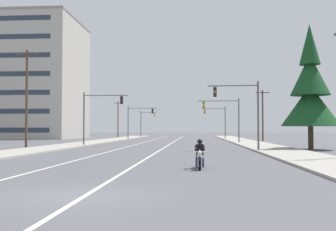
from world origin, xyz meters
name	(u,v)px	position (x,y,z in m)	size (l,w,h in m)	color
ground_plane	(75,196)	(0.00, 0.00, 0.00)	(400.00, 400.00, 0.00)	#515156
lane_stripe_center	(172,143)	(0.28, 45.00, 0.00)	(0.16, 100.00, 0.01)	beige
lane_stripe_left	(143,143)	(-3.90, 45.00, 0.00)	(0.16, 100.00, 0.01)	beige
sidewalk_kerb_right	(253,144)	(10.85, 40.00, 0.07)	(4.40, 110.00, 0.14)	#9E998E
sidewalk_kerb_left	(85,143)	(-10.85, 40.00, 0.07)	(4.40, 110.00, 0.14)	#9E998E
motorcycle_with_rider	(200,157)	(3.72, 8.29, 0.59)	(0.70, 2.19, 1.46)	black
traffic_signal_near_right	(243,105)	(7.82, 24.50, 4.08)	(4.57, 0.46, 6.20)	#56565B
traffic_signal_near_left	(97,110)	(-7.87, 34.08, 4.12)	(5.25, 0.54, 6.20)	#56565B
traffic_signal_mid_right	(226,113)	(7.85, 43.99, 4.15)	(5.76, 0.44, 6.20)	#56565B
traffic_signal_mid_left	(137,117)	(-7.43, 62.57, 4.14)	(5.50, 0.37, 6.20)	#56565B
traffic_signal_far_right	(218,118)	(7.93, 64.94, 4.09)	(4.69, 0.54, 6.20)	#56565B
traffic_signal_far_left	(145,120)	(-8.13, 81.52, 4.03)	(3.87, 0.44, 6.20)	#56565B
utility_pole_left_near	(27,97)	(-14.03, 28.92, 5.33)	(2.37, 0.26, 10.20)	#4C3828
utility_pole_right_far	(263,114)	(14.41, 53.69, 4.32)	(2.19, 0.26, 8.23)	#4C3828
utility_pole_left_far	(118,119)	(-13.93, 77.82, 4.29)	(1.89, 0.26, 8.21)	brown
conifer_tree_right_verge_near	(310,92)	(14.42, 27.08, 5.49)	(5.44, 5.44, 11.98)	#423023
apartment_building_far_left_block	(11,79)	(-35.49, 70.26, 12.48)	(29.11, 19.71, 24.94)	#B2ADA3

